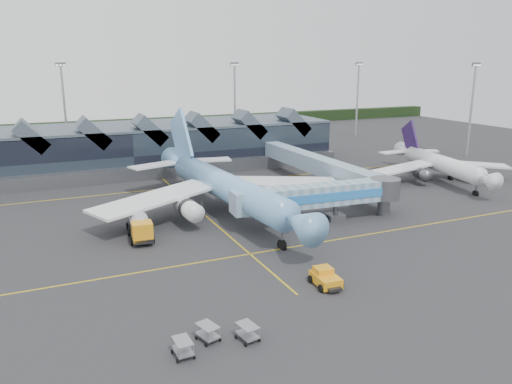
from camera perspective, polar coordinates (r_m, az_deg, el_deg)
name	(u,v)px	position (r m, az deg, el deg)	size (l,w,h in m)	color
ground	(227,234)	(67.99, -3.38, -4.81)	(260.00, 260.00, 0.00)	#262628
taxi_stripes	(203,214)	(76.97, -6.02, -2.51)	(120.00, 60.00, 0.01)	gold
tree_line_far	(108,126)	(172.76, -16.56, 7.22)	(260.00, 4.00, 4.00)	black
terminal	(125,148)	(110.24, -14.73, 4.93)	(90.00, 22.25, 12.52)	black
light_masts	(216,102)	(130.70, -4.65, 10.18)	(132.40, 42.56, 22.45)	#9C9EA4
main_airliner	(222,185)	(76.12, -3.88, 0.83)	(41.12, 47.44, 15.23)	#72A6E7
regional_jet	(439,163)	(103.74, 20.18, 3.12)	(28.62, 31.66, 10.91)	white
jet_bridge	(329,195)	(72.98, 8.36, -0.36)	(26.49, 5.57, 5.73)	#6B98B3
fuel_truck	(139,222)	(68.47, -13.22, -3.35)	(3.67, 10.29, 3.42)	black
pushback_tug	(325,278)	(53.19, 7.93, -9.72)	(2.81, 4.21, 1.80)	orange
baggage_carts	(213,337)	(42.74, -4.90, -16.14)	(7.08, 3.58, 1.42)	#94969C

